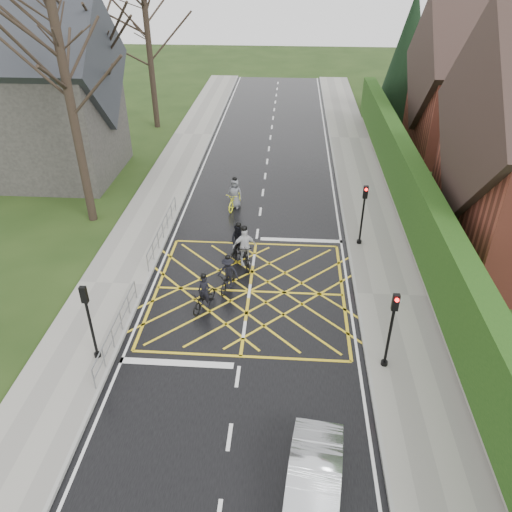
# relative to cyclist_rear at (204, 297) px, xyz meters

# --- Properties ---
(ground) EXTENTS (120.00, 120.00, 0.00)m
(ground) POSITION_rel_cyclist_rear_xyz_m (1.74, 1.21, -0.53)
(ground) COLOR black
(ground) RESTS_ON ground
(road) EXTENTS (9.00, 80.00, 0.01)m
(road) POSITION_rel_cyclist_rear_xyz_m (1.74, 1.21, -0.52)
(road) COLOR black
(road) RESTS_ON ground
(sidewalk_right) EXTENTS (3.00, 80.00, 0.15)m
(sidewalk_right) POSITION_rel_cyclist_rear_xyz_m (7.74, 1.21, -0.45)
(sidewalk_right) COLOR gray
(sidewalk_right) RESTS_ON ground
(sidewalk_left) EXTENTS (3.00, 80.00, 0.15)m
(sidewalk_left) POSITION_rel_cyclist_rear_xyz_m (-4.26, 1.21, -0.45)
(sidewalk_left) COLOR gray
(sidewalk_left) RESTS_ON ground
(stone_wall) EXTENTS (0.50, 38.00, 0.70)m
(stone_wall) POSITION_rel_cyclist_rear_xyz_m (9.49, 7.21, -0.18)
(stone_wall) COLOR slate
(stone_wall) RESTS_ON ground
(hedge) EXTENTS (0.90, 38.00, 2.80)m
(hedge) POSITION_rel_cyclist_rear_xyz_m (9.49, 7.21, 1.57)
(hedge) COLOR #14350E
(hedge) RESTS_ON stone_wall
(house_far) EXTENTS (9.80, 8.80, 10.30)m
(house_far) POSITION_rel_cyclist_rear_xyz_m (16.50, 19.21, 3.83)
(house_far) COLOR brown
(house_far) RESTS_ON ground
(conifer) EXTENTS (4.60, 4.60, 10.00)m
(conifer) POSITION_rel_cyclist_rear_xyz_m (12.49, 27.21, 4.47)
(conifer) COLOR black
(conifer) RESTS_ON ground
(church) EXTENTS (8.80, 7.80, 11.00)m
(church) POSITION_rel_cyclist_rear_xyz_m (-11.79, 13.21, 4.40)
(church) COLOR #2D2B28
(church) RESTS_ON ground
(tree_near) EXTENTS (9.24, 9.24, 11.44)m
(tree_near) POSITION_rel_cyclist_rear_xyz_m (-7.26, 7.21, 7.39)
(tree_near) COLOR black
(tree_near) RESTS_ON ground
(tree_mid) EXTENTS (10.08, 10.08, 12.48)m
(tree_mid) POSITION_rel_cyclist_rear_xyz_m (-8.26, 15.21, 8.11)
(tree_mid) COLOR black
(tree_mid) RESTS_ON ground
(tree_far) EXTENTS (8.40, 8.40, 10.40)m
(tree_far) POSITION_rel_cyclist_rear_xyz_m (-7.56, 23.21, 6.67)
(tree_far) COLOR black
(tree_far) RESTS_ON ground
(railing_south) EXTENTS (0.05, 5.04, 1.03)m
(railing_south) POSITION_rel_cyclist_rear_xyz_m (-2.91, -2.29, 0.26)
(railing_south) COLOR slate
(railing_south) RESTS_ON ground
(railing_north) EXTENTS (0.05, 6.04, 1.03)m
(railing_north) POSITION_rel_cyclist_rear_xyz_m (-2.91, 5.21, 0.26)
(railing_north) COLOR slate
(railing_north) RESTS_ON ground
(traffic_light_ne) EXTENTS (0.24, 0.31, 3.21)m
(traffic_light_ne) POSITION_rel_cyclist_rear_xyz_m (6.84, 5.40, 1.14)
(traffic_light_ne) COLOR black
(traffic_light_ne) RESTS_ON ground
(traffic_light_se) EXTENTS (0.24, 0.31, 3.21)m
(traffic_light_se) POSITION_rel_cyclist_rear_xyz_m (6.84, -3.00, 1.14)
(traffic_light_se) COLOR black
(traffic_light_se) RESTS_ON ground
(traffic_light_sw) EXTENTS (0.24, 0.31, 3.21)m
(traffic_light_sw) POSITION_rel_cyclist_rear_xyz_m (-3.36, -3.29, 1.14)
(traffic_light_sw) COLOR black
(traffic_light_sw) RESTS_ON ground
(cyclist_rear) EXTENTS (1.17, 1.76, 1.62)m
(cyclist_rear) POSITION_rel_cyclist_rear_xyz_m (0.00, 0.00, 0.00)
(cyclist_rear) COLOR black
(cyclist_rear) RESTS_ON ground
(cyclist_back) EXTENTS (1.03, 1.91, 1.84)m
(cyclist_back) POSITION_rel_cyclist_rear_xyz_m (1.02, 3.96, 0.17)
(cyclist_back) COLOR black
(cyclist_back) RESTS_ON ground
(cyclist_mid) EXTENTS (1.06, 1.76, 1.63)m
(cyclist_mid) POSITION_rel_cyclist_rear_xyz_m (0.81, 1.45, 0.07)
(cyclist_mid) COLOR black
(cyclist_mid) RESTS_ON ground
(cyclist_front) EXTENTS (1.19, 2.12, 2.05)m
(cyclist_front) POSITION_rel_cyclist_rear_xyz_m (1.34, 3.29, 0.23)
(cyclist_front) COLOR black
(cyclist_front) RESTS_ON ground
(cyclist_lead) EXTENTS (1.07, 2.00, 1.85)m
(cyclist_lead) POSITION_rel_cyclist_rear_xyz_m (0.29, 9.13, 0.11)
(cyclist_lead) COLOR yellow
(cyclist_lead) RESTS_ON ground
(car) EXTENTS (1.84, 4.13, 1.32)m
(car) POSITION_rel_cyclist_rear_xyz_m (4.19, -8.21, 0.13)
(car) COLOR silver
(car) RESTS_ON ground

